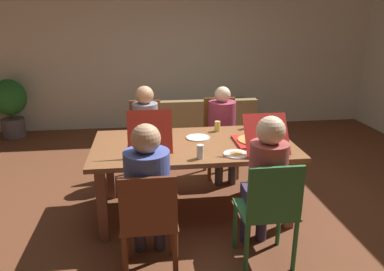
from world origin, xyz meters
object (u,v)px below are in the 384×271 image
(pizza_box_0, at_px, (150,142))
(plate_0, at_px, (236,154))
(chair_3, at_px, (269,209))
(drinking_glass_2, at_px, (217,126))
(pizza_box_1, at_px, (257,140))
(person_0, at_px, (223,125))
(couch, at_px, (201,122))
(potted_plant, at_px, (10,104))
(dining_table, at_px, (193,152))
(chair_0, at_px, (220,135))
(person_3, at_px, (265,176))
(chair_1, at_px, (149,222))
(chair_2, at_px, (146,137))
(drinking_glass_1, at_px, (200,152))
(drinking_glass_3, at_px, (267,127))
(drinking_glass_0, at_px, (247,123))
(person_1, at_px, (148,185))
(person_2, at_px, (146,126))
(plate_1, at_px, (198,138))

(pizza_box_0, distance_m, plate_0, 0.84)
(chair_3, height_order, drinking_glass_2, chair_3)
(pizza_box_0, distance_m, pizza_box_1, 1.06)
(chair_3, relative_size, drinking_glass_2, 8.26)
(person_0, distance_m, couch, 1.71)
(couch, relative_size, potted_plant, 1.72)
(dining_table, height_order, chair_0, chair_0)
(dining_table, xyz_separation_m, person_3, (0.48, -0.84, 0.08))
(couch, bearing_deg, chair_1, -105.10)
(chair_2, relative_size, pizza_box_1, 1.50)
(pizza_box_1, relative_size, plate_0, 2.71)
(drinking_glass_2, bearing_deg, dining_table, -130.72)
(chair_1, bearing_deg, person_0, 62.63)
(drinking_glass_1, bearing_deg, dining_table, 91.06)
(drinking_glass_3, bearing_deg, person_3, -108.97)
(pizza_box_0, xyz_separation_m, pizza_box_1, (1.06, -0.06, -0.00))
(pizza_box_1, height_order, drinking_glass_2, pizza_box_1)
(dining_table, bearing_deg, drinking_glass_2, 49.28)
(pizza_box_1, distance_m, drinking_glass_0, 0.55)
(dining_table, height_order, person_1, person_1)
(plate_0, bearing_deg, person_3, -74.85)
(chair_2, height_order, person_3, person_3)
(person_2, relative_size, pizza_box_0, 2.29)
(dining_table, height_order, person_3, person_3)
(person_3, relative_size, drinking_glass_3, 10.53)
(dining_table, distance_m, person_0, 0.96)
(chair_3, distance_m, couch, 3.48)
(chair_1, relative_size, couch, 0.54)
(plate_0, xyz_separation_m, plate_1, (-0.28, 0.52, -0.00))
(dining_table, xyz_separation_m, plate_1, (0.07, 0.16, 0.10))
(drinking_glass_2, bearing_deg, person_0, 70.70)
(person_3, bearing_deg, pizza_box_0, 139.77)
(chair_2, xyz_separation_m, person_3, (0.95, -1.84, 0.22))
(drinking_glass_3, bearing_deg, chair_2, 150.32)
(person_2, distance_m, drinking_glass_3, 1.46)
(plate_0, height_order, drinking_glass_0, drinking_glass_0)
(pizza_box_1, height_order, potted_plant, pizza_box_1)
(person_3, relative_size, potted_plant, 1.28)
(drinking_glass_3, bearing_deg, drinking_glass_2, 166.53)
(person_2, bearing_deg, couch, 60.10)
(chair_3, bearing_deg, drinking_glass_2, 96.78)
(pizza_box_1, xyz_separation_m, drinking_glass_2, (-0.31, 0.49, 0.01))
(drinking_glass_3, bearing_deg, person_0, 122.36)
(chair_1, distance_m, plate_1, 1.31)
(plate_1, bearing_deg, couch, 80.22)
(dining_table, height_order, pizza_box_1, pizza_box_1)
(pizza_box_0, bearing_deg, person_1, -92.71)
(pizza_box_1, bearing_deg, chair_1, -141.09)
(chair_2, distance_m, drinking_glass_2, 1.05)
(person_1, xyz_separation_m, chair_2, (0.00, 1.87, -0.22))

